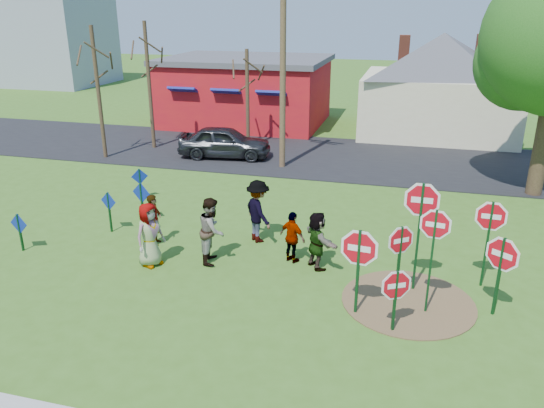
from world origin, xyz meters
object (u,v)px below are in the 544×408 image
Objects in this scene: stop_sign_d at (490,223)px; person_a at (149,235)px; stop_sign_a at (359,254)px; stop_sign_b at (421,210)px; stop_sign_c at (434,238)px; utility_pole at (283,67)px; suv at (225,142)px; person_b at (155,219)px.

person_a is (-8.72, -1.10, -0.83)m from stop_sign_d.
stop_sign_d is at bearing 41.53° from stop_sign_a.
stop_sign_a is at bearing -77.37° from person_a.
stop_sign_b is 7.16m from person_a.
stop_sign_c is at bearing -71.71° from person_a.
person_a is 10.72m from utility_pole.
stop_sign_a is at bearing -154.95° from suv.
person_b is (-7.84, 1.87, -1.13)m from stop_sign_c.
person_b is at bearing -101.36° from utility_pole.
stop_sign_c is 14.65m from suv.
stop_sign_a is 6.71m from person_b.
stop_sign_c reaches higher than stop_sign_a.
stop_sign_a is 2.06m from stop_sign_b.
person_b reaches higher than suv.
stop_sign_a is 1.44× the size of person_b.
stop_sign_c is at bearing -72.32° from stop_sign_b.
utility_pole is at bearing 132.54° from stop_sign_d.
stop_sign_d is at bearing -140.20° from suv.
stop_sign_b is at bearing -59.05° from utility_pole.
stop_sign_c is at bearing 22.01° from stop_sign_a.
person_a is (-7.03, -0.44, -1.26)m from stop_sign_b.
utility_pole is at bearing 121.97° from stop_sign_b.
stop_sign_b is at bearing -108.60° from person_b.
stop_sign_a is 0.53× the size of suv.
stop_sign_b is 1.23× the size of stop_sign_d.
stop_sign_c is 1.73× the size of person_b.
stop_sign_d is at bearing 57.53° from stop_sign_c.
stop_sign_c reaches higher than person_b.
stop_sign_b is 7.71m from person_b.
stop_sign_d is 14.35m from suv.
stop_sign_d is at bearing -103.37° from person_b.
stop_sign_a is 0.27× the size of utility_pole.
suv is at bearing 128.08° from stop_sign_a.
suv is (-1.21, 9.59, -0.01)m from person_b.
stop_sign_d is 0.29× the size of utility_pole.
person_b is (-6.25, 2.33, -0.73)m from stop_sign_a.
stop_sign_b is 11.44m from utility_pole.
stop_sign_b is 1.65× the size of person_a.
stop_sign_c is 12.50m from utility_pole.
stop_sign_b is at bearing 113.94° from stop_sign_c.
stop_sign_d is 11.97m from utility_pole.
suv is (-10.44, 9.80, -0.97)m from stop_sign_d.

